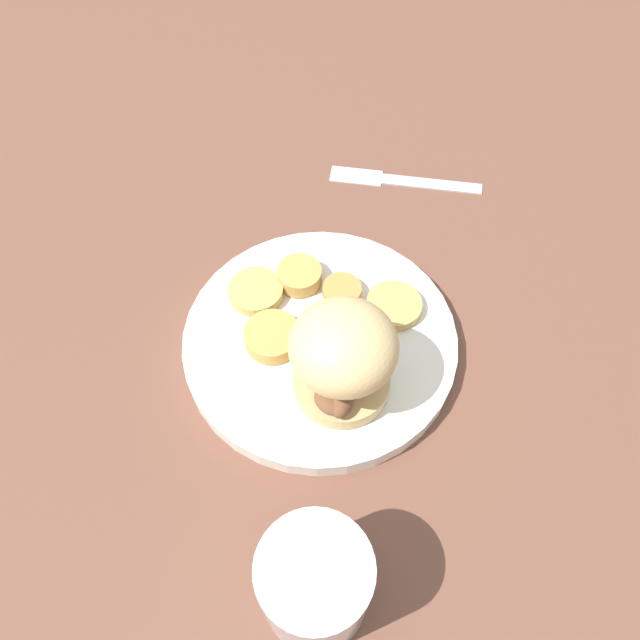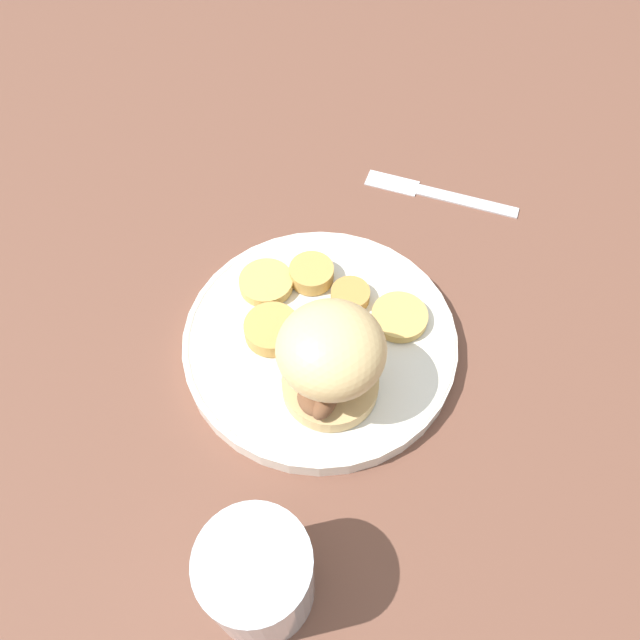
{
  "view_description": "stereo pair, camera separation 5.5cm",
  "coord_description": "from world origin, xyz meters",
  "px_view_note": "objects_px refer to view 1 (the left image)",
  "views": [
    {
      "loc": [
        0.16,
        0.25,
        0.5
      ],
      "look_at": [
        0.0,
        0.0,
        0.04
      ],
      "focal_mm": 35.0,
      "sensor_mm": 36.0,
      "label": 1
    },
    {
      "loc": [
        0.11,
        0.28,
        0.5
      ],
      "look_at": [
        0.0,
        0.0,
        0.04
      ],
      "focal_mm": 35.0,
      "sensor_mm": 36.0,
      "label": 2
    }
  ],
  "objects_px": {
    "drinking_glass": "(315,583)",
    "fork": "(403,180)",
    "sandwich": "(343,355)",
    "dinner_plate": "(320,340)"
  },
  "relations": [
    {
      "from": "drinking_glass",
      "to": "fork",
      "type": "bearing_deg",
      "value": -135.21
    },
    {
      "from": "sandwich",
      "to": "fork",
      "type": "relative_size",
      "value": 0.69
    },
    {
      "from": "dinner_plate",
      "to": "fork",
      "type": "height_order",
      "value": "dinner_plate"
    },
    {
      "from": "sandwich",
      "to": "fork",
      "type": "bearing_deg",
      "value": -138.27
    },
    {
      "from": "sandwich",
      "to": "dinner_plate",
      "type": "bearing_deg",
      "value": -103.5
    },
    {
      "from": "dinner_plate",
      "to": "drinking_glass",
      "type": "xyz_separation_m",
      "value": [
        0.12,
        0.18,
        0.04
      ]
    },
    {
      "from": "fork",
      "to": "drinking_glass",
      "type": "bearing_deg",
      "value": 44.79
    },
    {
      "from": "sandwich",
      "to": "drinking_glass",
      "type": "xyz_separation_m",
      "value": [
        0.11,
        0.13,
        -0.03
      ]
    },
    {
      "from": "dinner_plate",
      "to": "sandwich",
      "type": "bearing_deg",
      "value": 76.5
    },
    {
      "from": "dinner_plate",
      "to": "fork",
      "type": "bearing_deg",
      "value": -145.91
    }
  ]
}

